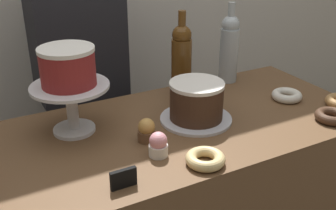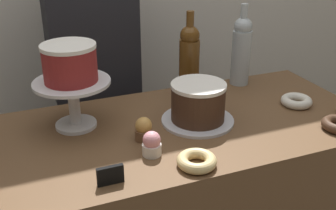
# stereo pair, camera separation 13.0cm
# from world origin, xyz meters

# --- Properties ---
(cake_stand_pedestal) EXTENTS (0.24, 0.24, 0.16)m
(cake_stand_pedestal) POSITION_xyz_m (-0.28, 0.12, 1.03)
(cake_stand_pedestal) COLOR silver
(cake_stand_pedestal) RESTS_ON display_counter
(white_layer_cake) EXTENTS (0.17, 0.17, 0.12)m
(white_layer_cake) POSITION_xyz_m (-0.28, 0.12, 1.14)
(white_layer_cake) COLOR maroon
(white_layer_cake) RESTS_ON cake_stand_pedestal
(silver_serving_platter) EXTENTS (0.24, 0.24, 0.01)m
(silver_serving_platter) POSITION_xyz_m (0.11, 0.00, 0.93)
(silver_serving_platter) COLOR silver
(silver_serving_platter) RESTS_ON display_counter
(chocolate_round_cake) EXTENTS (0.18, 0.18, 0.13)m
(chocolate_round_cake) POSITION_xyz_m (0.11, 0.00, 1.00)
(chocolate_round_cake) COLOR #3D2619
(chocolate_round_cake) RESTS_ON silver_serving_platter
(wine_bottle_clear) EXTENTS (0.08, 0.08, 0.33)m
(wine_bottle_clear) POSITION_xyz_m (0.42, 0.25, 1.07)
(wine_bottle_clear) COLOR #B2BCC1
(wine_bottle_clear) RESTS_ON display_counter
(wine_bottle_amber) EXTENTS (0.08, 0.08, 0.33)m
(wine_bottle_amber) POSITION_xyz_m (0.17, 0.21, 1.07)
(wine_bottle_amber) COLOR #5B3814
(wine_bottle_amber) RESTS_ON display_counter
(cupcake_caramel) EXTENTS (0.06, 0.06, 0.07)m
(cupcake_caramel) POSITION_xyz_m (-0.10, -0.05, 0.96)
(cupcake_caramel) COLOR brown
(cupcake_caramel) RESTS_ON display_counter
(cupcake_strawberry) EXTENTS (0.06, 0.06, 0.07)m
(cupcake_strawberry) POSITION_xyz_m (-0.11, -0.14, 0.96)
(cupcake_strawberry) COLOR white
(cupcake_strawberry) RESTS_ON display_counter
(donut_sugar) EXTENTS (0.11, 0.11, 0.03)m
(donut_sugar) POSITION_xyz_m (0.50, -0.01, 0.94)
(donut_sugar) COLOR silver
(donut_sugar) RESTS_ON display_counter
(donut_glazed) EXTENTS (0.11, 0.11, 0.03)m
(donut_glazed) POSITION_xyz_m (-0.01, -0.24, 0.94)
(donut_glazed) COLOR #E0C17F
(donut_glazed) RESTS_ON display_counter
(price_sign_chalkboard) EXTENTS (0.07, 0.01, 0.05)m
(price_sign_chalkboard) POSITION_xyz_m (-0.25, -0.23, 0.95)
(price_sign_chalkboard) COLOR black
(price_sign_chalkboard) RESTS_ON display_counter
(barista_figure) EXTENTS (0.36, 0.22, 1.60)m
(barista_figure) POSITION_xyz_m (-0.12, 0.56, 0.84)
(barista_figure) COLOR black
(barista_figure) RESTS_ON ground_plane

